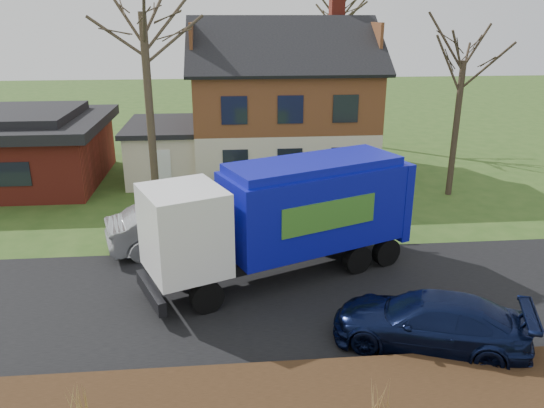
{
  "coord_description": "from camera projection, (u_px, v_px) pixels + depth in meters",
  "views": [
    {
      "loc": [
        -1.09,
        -14.18,
        8.11
      ],
      "look_at": [
        0.44,
        2.5,
        2.14
      ],
      "focal_mm": 35.0,
      "sensor_mm": 36.0,
      "label": 1
    }
  ],
  "objects": [
    {
      "name": "navy_wagon",
      "position": [
        430.0,
        322.0,
        13.57
      ],
      "size": [
        5.29,
        3.6,
        1.42
      ],
      "primitive_type": "imported",
      "rotation": [
        0.0,
        0.0,
        -1.93
      ],
      "color": "black",
      "rests_on": "ground"
    },
    {
      "name": "road",
      "position": [
        265.0,
        298.0,
        16.12
      ],
      "size": [
        80.0,
        7.0,
        0.02
      ],
      "primitive_type": "cube",
      "color": "black",
      "rests_on": "ground"
    },
    {
      "name": "ground",
      "position": [
        265.0,
        298.0,
        16.12
      ],
      "size": [
        120.0,
        120.0,
        0.0
      ],
      "primitive_type": "plane",
      "color": "#2E4F1A",
      "rests_on": "ground"
    },
    {
      "name": "grass_clump_west",
      "position": [
        77.0,
        399.0,
        10.81
      ],
      "size": [
        0.32,
        0.26,
        0.84
      ],
      "color": "tan",
      "rests_on": "mulch_verge"
    },
    {
      "name": "ranch_house",
      "position": [
        8.0,
        148.0,
        26.68
      ],
      "size": [
        9.8,
        8.2,
        3.7
      ],
      "color": "maroon",
      "rests_on": "ground"
    },
    {
      "name": "grass_clump_mid",
      "position": [
        379.0,
        396.0,
        10.89
      ],
      "size": [
        0.31,
        0.26,
        0.87
      ],
      "color": "#A57F49",
      "rests_on": "mulch_verge"
    },
    {
      "name": "tree_front_east",
      "position": [
        467.0,
        37.0,
        23.07
      ],
      "size": [
        3.21,
        3.21,
        8.91
      ],
      "color": "#3A2E23",
      "rests_on": "ground"
    },
    {
      "name": "silver_sedan",
      "position": [
        180.0,
        225.0,
        19.42
      ],
      "size": [
        5.51,
        3.23,
        1.71
      ],
      "primitive_type": "imported",
      "rotation": [
        0.0,
        0.0,
        1.86
      ],
      "color": "#9EA2A6",
      "rests_on": "ground"
    },
    {
      "name": "garbage_truck",
      "position": [
        288.0,
        212.0,
        16.9
      ],
      "size": [
        9.07,
        5.61,
        3.79
      ],
      "rotation": [
        0.0,
        0.0,
        0.4
      ],
      "color": "black",
      "rests_on": "ground"
    },
    {
      "name": "main_house",
      "position": [
        272.0,
        98.0,
        27.95
      ],
      "size": [
        12.95,
        8.95,
        9.26
      ],
      "color": "beige",
      "rests_on": "ground"
    }
  ]
}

